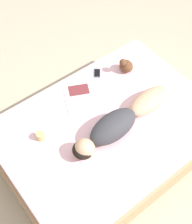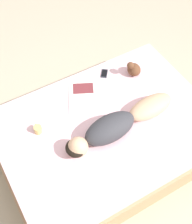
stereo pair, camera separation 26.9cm
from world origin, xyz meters
The scene contains 7 objects.
ground_plane centered at (0.00, 0.00, 0.00)m, with size 12.00×12.00×0.00m, color #B7A88E.
bed centered at (0.00, 0.00, 0.26)m, with size 1.63×2.27×0.52m.
person centered at (-0.12, -0.05, 0.63)m, with size 0.33×1.28×0.23m.
open_magazine centered at (0.44, 0.03, 0.53)m, with size 0.57×0.50×0.01m.
coffee_mug centered at (0.26, 0.65, 0.57)m, with size 0.11×0.08×0.08m.
cell_phone centered at (0.62, -0.34, 0.53)m, with size 0.15×0.14×0.01m.
plush_toy centered at (0.45, -0.63, 0.61)m, with size 0.17×0.17×0.21m.
Camera 2 is at (-1.52, 1.01, 3.19)m, focal length 50.00 mm.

